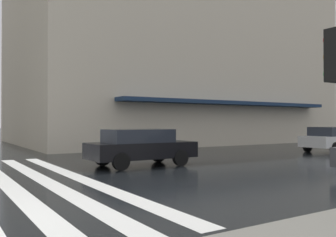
# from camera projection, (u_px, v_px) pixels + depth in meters

# --- Properties ---
(haussmann_block_corner) EXTENTS (17.44, 25.19, 20.15)m
(haussmann_block_corner) POSITION_uv_depth(u_px,v_px,m) (168.00, 31.00, 32.64)
(haussmann_block_corner) COLOR beige
(haussmann_block_corner) RESTS_ON ground_plane
(car_black) EXTENTS (1.85, 4.10, 1.41)m
(car_black) POSITION_uv_depth(u_px,v_px,m) (141.00, 146.00, 13.97)
(car_black) COLOR black
(car_black) RESTS_ON ground_plane
(car_white) EXTENTS (1.85, 4.10, 1.41)m
(car_white) POSITION_uv_depth(u_px,v_px,m) (334.00, 138.00, 20.59)
(car_white) COLOR silver
(car_white) RESTS_ON ground_plane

